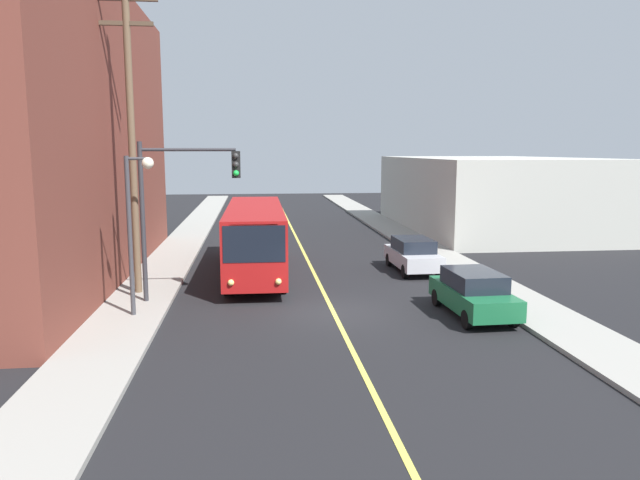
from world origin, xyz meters
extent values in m
plane|color=black|center=(0.00, 0.00, 0.00)|extent=(120.00, 120.00, 0.00)
cube|color=gray|center=(-7.25, 10.00, 0.07)|extent=(2.50, 90.00, 0.15)
cube|color=gray|center=(7.25, 10.00, 0.07)|extent=(2.50, 90.00, 0.15)
cube|color=#D8CC4C|center=(0.00, 15.00, 0.01)|extent=(0.16, 60.00, 0.01)
cube|color=brown|center=(-13.50, 7.14, 6.57)|extent=(10.00, 23.53, 13.14)
cube|color=black|center=(-8.54, 7.14, 1.60)|extent=(0.06, 16.47, 1.30)
cube|color=black|center=(-8.54, 7.14, 4.80)|extent=(0.06, 16.47, 1.30)
cube|color=black|center=(-8.54, 7.14, 8.00)|extent=(0.06, 16.47, 1.30)
cube|color=black|center=(-8.54, 7.14, 11.20)|extent=(0.06, 16.47, 1.30)
cube|color=#B2B2A8|center=(14.50, 21.60, 2.64)|extent=(12.00, 19.90, 5.29)
cube|color=black|center=(8.54, 21.60, 1.60)|extent=(0.06, 13.93, 1.30)
cube|color=maroon|center=(-2.78, 7.35, 1.83)|extent=(2.65, 12.02, 2.75)
cube|color=black|center=(-2.82, 1.37, 2.35)|extent=(2.35, 0.10, 1.40)
cube|color=black|center=(-2.73, 13.33, 2.45)|extent=(2.30, 0.10, 1.10)
cube|color=black|center=(-4.03, 7.36, 2.35)|extent=(0.14, 10.20, 1.10)
cube|color=black|center=(-1.52, 7.34, 2.35)|extent=(0.14, 10.20, 1.10)
cube|color=orange|center=(-2.82, 1.38, 2.95)|extent=(1.79, 0.07, 0.30)
sphere|color=#F9D872|center=(-3.72, 1.34, 0.90)|extent=(0.24, 0.24, 0.24)
sphere|color=#F9D872|center=(-1.93, 1.32, 0.90)|extent=(0.24, 0.24, 0.24)
cylinder|color=black|center=(-3.93, 3.16, 0.50)|extent=(0.31, 1.00, 1.00)
cylinder|color=black|center=(-1.69, 3.14, 0.50)|extent=(0.31, 1.00, 1.00)
cylinder|color=black|center=(-3.87, 10.86, 0.50)|extent=(0.31, 1.00, 1.00)
cylinder|color=black|center=(-1.62, 10.84, 0.50)|extent=(0.31, 1.00, 1.00)
cube|color=#196038|center=(4.87, -0.97, 0.67)|extent=(1.94, 4.45, 0.70)
cube|color=black|center=(4.87, -0.97, 1.32)|extent=(1.70, 2.51, 0.60)
cylinder|color=black|center=(4.11, -2.50, 0.32)|extent=(0.24, 0.65, 0.64)
cylinder|color=black|center=(5.71, -2.45, 0.32)|extent=(0.24, 0.65, 0.64)
cylinder|color=black|center=(4.02, 0.50, 0.32)|extent=(0.24, 0.65, 0.64)
cylinder|color=black|center=(5.62, 0.55, 0.32)|extent=(0.24, 0.65, 0.64)
cube|color=#B7B7BC|center=(4.82, 6.94, 0.67)|extent=(1.88, 4.43, 0.70)
cube|color=black|center=(4.82, 6.94, 1.32)|extent=(1.67, 2.49, 0.60)
cylinder|color=black|center=(4.05, 5.43, 0.32)|extent=(0.23, 0.64, 0.64)
cylinder|color=black|center=(5.65, 5.46, 0.32)|extent=(0.23, 0.64, 0.64)
cylinder|color=black|center=(3.99, 8.43, 0.32)|extent=(0.23, 0.64, 0.64)
cylinder|color=black|center=(5.59, 8.46, 0.32)|extent=(0.23, 0.64, 0.64)
cylinder|color=brown|center=(-7.50, 3.38, 6.12)|extent=(0.28, 0.28, 11.93)
cube|color=#4C3D2D|center=(-7.50, 3.38, 10.58)|extent=(2.00, 0.16, 0.16)
cylinder|color=#2D2D33|center=(-6.95, 1.90, 3.15)|extent=(0.18, 0.18, 6.00)
cylinder|color=#2D2D33|center=(-5.20, 1.90, 5.85)|extent=(3.50, 0.12, 0.12)
cube|color=black|center=(-3.45, 1.90, 5.30)|extent=(0.32, 0.36, 1.00)
sphere|color=#2D2D2D|center=(-3.45, 1.71, 5.62)|extent=(0.22, 0.22, 0.22)
sphere|color=#2D2D2D|center=(-3.45, 1.71, 5.30)|extent=(0.22, 0.22, 0.22)
sphere|color=green|center=(-3.45, 1.71, 4.98)|extent=(0.22, 0.22, 0.22)
cylinder|color=#38383D|center=(-7.05, -0.04, 2.90)|extent=(0.16, 0.16, 5.50)
cylinder|color=#38383D|center=(-6.70, -0.04, 5.55)|extent=(0.70, 0.10, 0.10)
sphere|color=#EAE5C6|center=(-6.35, -0.04, 5.40)|extent=(0.40, 0.40, 0.40)
camera|label=1|loc=(-2.81, -20.86, 5.84)|focal=33.54mm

